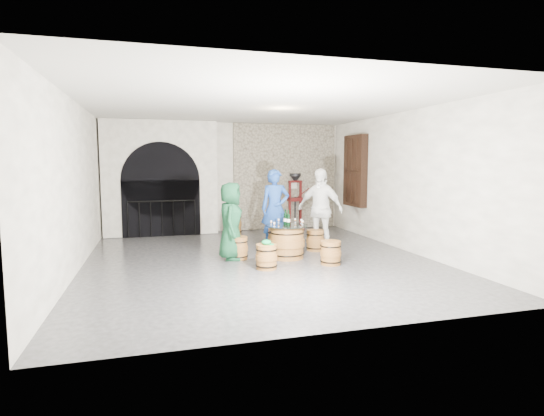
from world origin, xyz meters
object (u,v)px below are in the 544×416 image
object	(u,v)px
wine_bottle_left	(286,219)
corking_press	(295,197)
barrel_stool_far	(277,238)
barrel_stool_near_left	(266,257)
person_blue	(275,208)
barrel_stool_left	(238,248)
barrel_stool_right	(315,240)
barrel_table	(287,242)
barrel_stool_near_right	(331,253)
wine_bottle_center	(288,219)
person_green	(231,221)
person_white	(320,209)
wine_bottle_right	(285,218)
side_barrel	(233,224)

from	to	relation	value
wine_bottle_left	corking_press	xyz separation A→B (m)	(1.44, 3.64, 0.15)
corking_press	barrel_stool_far	bearing A→B (deg)	-123.12
barrel_stool_near_left	person_blue	size ratio (longest dim) A/B	0.25
barrel_stool_far	person_blue	world-z (taller)	person_blue
wine_bottle_left	barrel_stool_left	bearing A→B (deg)	174.62
barrel_stool_far	barrel_stool_right	size ratio (longest dim) A/B	1.00
barrel_stool_left	person_blue	size ratio (longest dim) A/B	0.25
barrel_stool_far	barrel_table	bearing A→B (deg)	-93.94
barrel_stool_near_right	person_blue	distance (m)	2.20
barrel_stool_far	barrel_stool_left	bearing A→B (deg)	-141.67
barrel_stool_right	wine_bottle_center	xyz separation A→B (m)	(-0.85, -0.60, 0.60)
person_green	wine_bottle_center	distance (m)	1.22
person_white	wine_bottle_right	world-z (taller)	person_white
barrel_stool_left	wine_bottle_left	distance (m)	1.19
barrel_table	wine_bottle_center	xyz separation A→B (m)	(0.02, -0.03, 0.49)
barrel_stool_far	side_barrel	world-z (taller)	side_barrel
person_green	person_blue	bearing A→B (deg)	-36.73
barrel_stool_far	person_blue	xyz separation A→B (m)	(0.01, 0.17, 0.70)
wine_bottle_center	side_barrel	bearing A→B (deg)	100.35
corking_press	person_green	bearing A→B (deg)	-132.62
wine_bottle_right	person_blue	bearing A→B (deg)	85.51
barrel_stool_near_right	side_barrel	distance (m)	4.20
person_green	barrel_stool_right	bearing A→B (deg)	-65.13
barrel_stool_near_right	wine_bottle_right	distance (m)	1.29
barrel_stool_near_left	wine_bottle_left	bearing A→B (deg)	53.07
barrel_stool_right	barrel_stool_near_right	size ratio (longest dim) A/B	1.00
barrel_stool_left	barrel_stool_near_left	size ratio (longest dim) A/B	1.00
barrel_stool_right	side_barrel	xyz separation A→B (m)	(-1.44, 2.64, 0.07)
barrel_stool_right	person_white	size ratio (longest dim) A/B	0.25
wine_bottle_left	wine_bottle_center	bearing A→B (deg)	-73.97
wine_bottle_center	wine_bottle_right	bearing A→B (deg)	99.76
barrel_stool_left	wine_bottle_center	bearing A→B (deg)	-10.63
barrel_stool_left	barrel_stool_near_right	size ratio (longest dim) A/B	1.00
barrel_stool_far	wine_bottle_left	size ratio (longest dim) A/B	1.47
barrel_stool_left	barrel_stool_far	bearing A→B (deg)	38.33
barrel_stool_near_right	corking_press	xyz separation A→B (m)	(0.77, 4.51, 0.76)
barrel_table	barrel_stool_right	world-z (taller)	barrel_table
barrel_stool_right	person_blue	distance (m)	1.23
person_white	barrel_stool_far	bearing A→B (deg)	-154.12
barrel_table	person_blue	distance (m)	1.34
barrel_table	corking_press	bearing A→B (deg)	68.83
barrel_stool_far	side_barrel	distance (m)	2.27
barrel_stool_near_left	wine_bottle_right	size ratio (longest dim) A/B	1.47
person_white	wine_bottle_center	size ratio (longest dim) A/B	5.85
barrel_stool_far	wine_bottle_center	size ratio (longest dim) A/B	1.47
person_green	wine_bottle_left	world-z (taller)	person_green
barrel_stool_right	barrel_table	bearing A→B (deg)	-146.83
barrel_stool_left	person_blue	xyz separation A→B (m)	(1.11, 1.03, 0.70)
barrel_stool_near_left	corking_press	world-z (taller)	corking_press
person_white	wine_bottle_center	distance (m)	1.21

